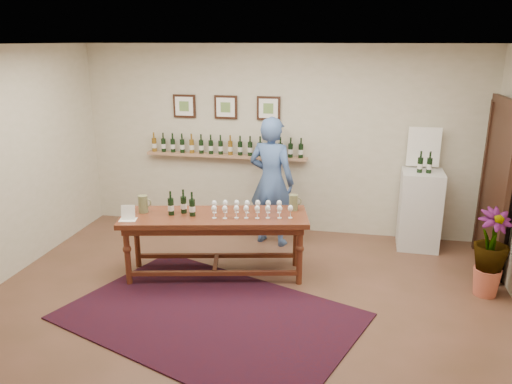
% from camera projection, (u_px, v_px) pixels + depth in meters
% --- Properties ---
extents(ground, '(6.00, 6.00, 0.00)m').
position_uv_depth(ground, '(242.00, 307.00, 5.53)').
color(ground, '#513623').
rests_on(ground, ground).
extents(room_shell, '(6.00, 6.00, 6.00)m').
position_uv_depth(room_shell, '(429.00, 177.00, 6.55)').
color(room_shell, beige).
rests_on(room_shell, ground).
extents(rug, '(3.50, 2.93, 0.02)m').
position_uv_depth(rug, '(210.00, 316.00, 5.34)').
color(rug, '#470C0F').
rests_on(rug, ground).
extents(tasting_table, '(2.36, 1.17, 0.80)m').
position_uv_depth(tasting_table, '(215.00, 224.00, 6.11)').
color(tasting_table, '#4B2812').
rests_on(tasting_table, ground).
extents(table_glasses, '(1.24, 0.52, 0.17)m').
position_uv_depth(table_glasses, '(247.00, 209.00, 6.03)').
color(table_glasses, white).
rests_on(table_glasses, tasting_table).
extents(table_bottles, '(0.32, 0.19, 0.33)m').
position_uv_depth(table_bottles, '(182.00, 201.00, 6.05)').
color(table_bottles, black).
rests_on(table_bottles, tasting_table).
extents(pitcher_left, '(0.15, 0.15, 0.21)m').
position_uv_depth(pitcher_left, '(143.00, 204.00, 6.13)').
color(pitcher_left, '#676A42').
rests_on(pitcher_left, tasting_table).
extents(pitcher_right, '(0.15, 0.15, 0.20)m').
position_uv_depth(pitcher_right, '(293.00, 203.00, 6.21)').
color(pitcher_right, '#676A42').
rests_on(pitcher_right, tasting_table).
extents(menu_card, '(0.22, 0.18, 0.18)m').
position_uv_depth(menu_card, '(128.00, 213.00, 5.89)').
color(menu_card, white).
rests_on(menu_card, tasting_table).
extents(display_pedestal, '(0.57, 0.57, 1.11)m').
position_uv_depth(display_pedestal, '(420.00, 210.00, 7.02)').
color(display_pedestal, silver).
rests_on(display_pedestal, ground).
extents(pedestal_bottles, '(0.28, 0.08, 0.28)m').
position_uv_depth(pedestal_bottles, '(425.00, 163.00, 6.76)').
color(pedestal_bottles, black).
rests_on(pedestal_bottles, display_pedestal).
extents(info_sign, '(0.44, 0.03, 0.61)m').
position_uv_depth(info_sign, '(424.00, 147.00, 6.95)').
color(info_sign, white).
rests_on(info_sign, display_pedestal).
extents(potted_plant, '(0.60, 0.60, 0.90)m').
position_uv_depth(potted_plant, '(490.00, 253.00, 5.66)').
color(potted_plant, '#B8553D').
rests_on(potted_plant, ground).
extents(person, '(0.77, 0.60, 1.85)m').
position_uv_depth(person, '(271.00, 182.00, 7.05)').
color(person, '#3D5A91').
rests_on(person, ground).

